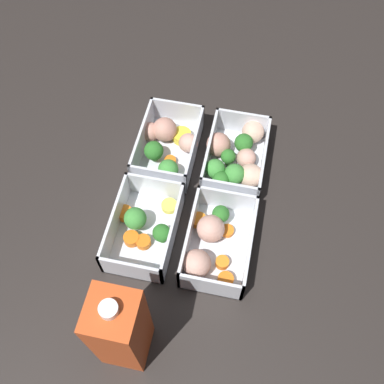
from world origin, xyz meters
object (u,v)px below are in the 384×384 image
Objects in this scene: container_near_left at (212,243)px; container_near_right at (236,157)px; container_far_left at (144,227)px; juice_carton at (120,330)px; container_far_right at (167,144)px.

container_near_left is 0.95× the size of container_near_right.
container_near_right is (0.18, -0.01, 0.00)m from container_near_left.
container_near_left is at bearing -92.40° from container_far_left.
juice_carton reaches higher than container_near_right.
juice_carton is (-0.19, -0.03, 0.07)m from container_far_left.
container_far_right is (0.01, 0.14, -0.00)m from container_near_right.
container_far_left is at bearing 142.87° from container_near_right.
container_far_right is at bearing 33.64° from container_near_left.
container_near_left is at bearing 176.44° from container_near_right.
container_near_left and container_far_right have the same top height.
container_near_left and container_near_right have the same top height.
juice_carton reaches higher than container_far_left.
container_far_left is 0.18m from container_far_right.
juice_carton reaches higher than container_near_left.
container_near_right is 1.06× the size of container_far_left.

